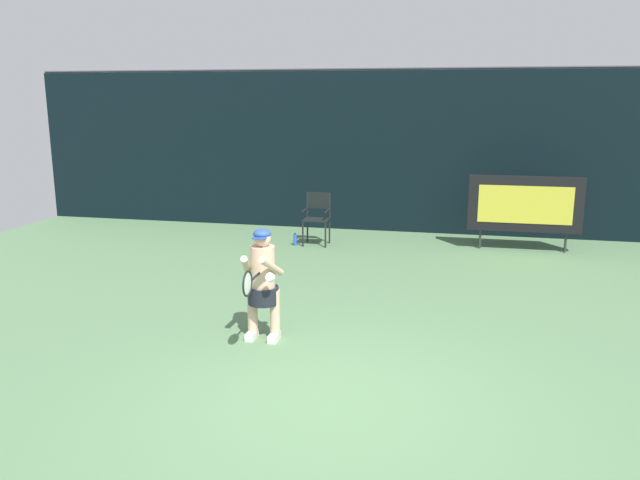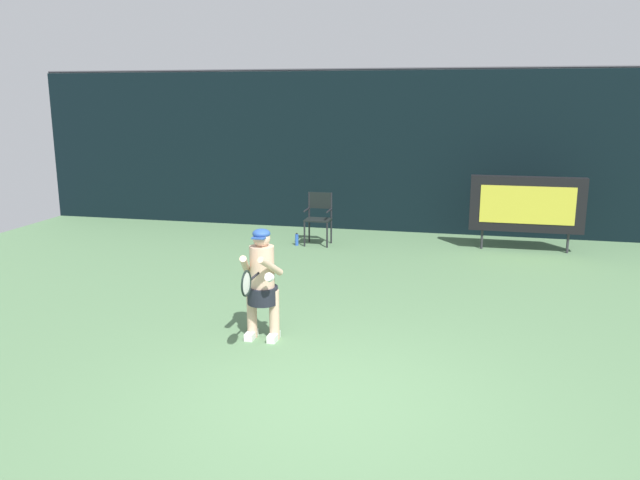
# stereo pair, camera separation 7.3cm
# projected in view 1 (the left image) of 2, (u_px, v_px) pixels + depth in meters

# --- Properties ---
(ground) EXTENTS (18.00, 22.00, 0.03)m
(ground) POSITION_uv_depth(u_px,v_px,m) (326.00, 410.00, 6.25)
(ground) COLOR #567C53
(backdrop_screen) EXTENTS (18.00, 0.12, 3.66)m
(backdrop_screen) POSITION_uv_depth(u_px,v_px,m) (407.00, 152.00, 14.12)
(backdrop_screen) COLOR black
(backdrop_screen) RESTS_ON ground
(scoreboard) EXTENTS (2.20, 0.21, 1.50)m
(scoreboard) POSITION_uv_depth(u_px,v_px,m) (525.00, 204.00, 12.49)
(scoreboard) COLOR black
(scoreboard) RESTS_ON ground
(umpire_chair) EXTENTS (0.52, 0.44, 1.08)m
(umpire_chair) POSITION_uv_depth(u_px,v_px,m) (317.00, 215.00, 13.11)
(umpire_chair) COLOR black
(umpire_chair) RESTS_ON ground
(water_bottle) EXTENTS (0.07, 0.07, 0.27)m
(water_bottle) POSITION_uv_depth(u_px,v_px,m) (295.00, 240.00, 13.10)
(water_bottle) COLOR blue
(water_bottle) RESTS_ON ground
(tennis_player) EXTENTS (0.53, 0.61, 1.43)m
(tennis_player) POSITION_uv_depth(u_px,v_px,m) (263.00, 281.00, 7.91)
(tennis_player) COLOR white
(tennis_player) RESTS_ON ground
(tennis_racket) EXTENTS (0.03, 0.60, 0.31)m
(tennis_racket) POSITION_uv_depth(u_px,v_px,m) (248.00, 283.00, 7.28)
(tennis_racket) COLOR black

